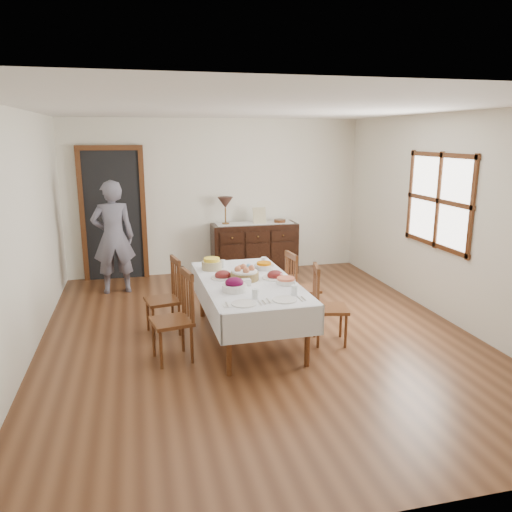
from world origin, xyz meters
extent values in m
plane|color=brown|center=(0.00, 0.00, 0.00)|extent=(6.00, 6.00, 0.00)
cube|color=white|center=(0.00, 0.00, 2.60)|extent=(5.00, 6.00, 0.02)
cube|color=white|center=(0.00, 3.00, 1.30)|extent=(5.00, 0.02, 2.60)
cube|color=white|center=(0.00, -3.00, 1.30)|extent=(5.00, 0.02, 2.60)
cube|color=white|center=(-2.50, 0.00, 1.30)|extent=(0.02, 6.00, 2.60)
cube|color=white|center=(2.50, 0.00, 1.30)|extent=(0.02, 6.00, 2.60)
cube|color=white|center=(2.49, 0.30, 1.50)|extent=(0.02, 1.30, 1.10)
cube|color=#542C15|center=(2.48, 0.30, 1.50)|extent=(0.03, 1.46, 1.26)
cube|color=black|center=(-1.70, 2.96, 1.05)|extent=(0.90, 0.06, 2.10)
cube|color=#542C15|center=(-1.70, 2.94, 1.05)|extent=(1.04, 0.08, 2.18)
cube|color=white|center=(-0.13, -0.05, 0.68)|extent=(1.04, 2.02, 0.04)
cylinder|color=#542C15|center=(-0.52, -0.92, 0.32)|extent=(0.06, 0.06, 0.64)
cylinder|color=#542C15|center=(0.30, -0.91, 0.32)|extent=(0.06, 0.06, 0.64)
cylinder|color=#542C15|center=(-0.56, 0.80, 0.32)|extent=(0.06, 0.06, 0.64)
cylinder|color=#542C15|center=(0.26, 0.82, 0.32)|extent=(0.06, 0.06, 0.64)
cube|color=white|center=(-0.64, -0.06, 0.55)|extent=(0.06, 2.04, 0.31)
cube|color=white|center=(0.38, -0.04, 0.55)|extent=(0.06, 2.04, 0.31)
cube|color=white|center=(-0.11, -1.06, 0.55)|extent=(1.04, 0.04, 0.31)
cube|color=white|center=(-0.15, 0.96, 0.55)|extent=(1.04, 0.04, 0.31)
cube|color=#542C15|center=(-1.04, -0.43, 0.43)|extent=(0.47, 0.47, 0.04)
cylinder|color=#542C15|center=(-1.23, -0.31, 0.20)|extent=(0.03, 0.03, 0.41)
cylinder|color=#542C15|center=(-1.16, -0.62, 0.20)|extent=(0.03, 0.03, 0.41)
cylinder|color=#542C15|center=(-0.91, -0.24, 0.20)|extent=(0.03, 0.03, 0.41)
cylinder|color=#542C15|center=(-0.85, -0.56, 0.20)|extent=(0.03, 0.03, 0.41)
cylinder|color=#542C15|center=(-0.89, -0.23, 0.70)|extent=(0.04, 0.04, 0.53)
cylinder|color=#542C15|center=(-0.83, -0.57, 0.70)|extent=(0.04, 0.04, 0.53)
cube|color=#542C15|center=(-0.86, -0.40, 0.92)|extent=(0.11, 0.38, 0.08)
cylinder|color=#542C15|center=(-0.87, -0.32, 0.68)|extent=(0.02, 0.02, 0.44)
cylinder|color=#542C15|center=(-0.86, -0.40, 0.68)|extent=(0.02, 0.02, 0.44)
cylinder|color=#542C15|center=(-0.84, -0.48, 0.68)|extent=(0.02, 0.02, 0.44)
cube|color=#542C15|center=(-1.09, 0.34, 0.41)|extent=(0.45, 0.45, 0.04)
cylinder|color=#542C15|center=(-1.27, 0.46, 0.19)|extent=(0.03, 0.03, 0.39)
cylinder|color=#542C15|center=(-1.21, 0.16, 0.19)|extent=(0.03, 0.03, 0.39)
cylinder|color=#542C15|center=(-0.96, 0.52, 0.19)|extent=(0.03, 0.03, 0.39)
cylinder|color=#542C15|center=(-0.91, 0.22, 0.19)|extent=(0.03, 0.03, 0.39)
cylinder|color=#542C15|center=(-0.95, 0.53, 0.66)|extent=(0.04, 0.04, 0.51)
cylinder|color=#542C15|center=(-0.89, 0.21, 0.66)|extent=(0.04, 0.04, 0.51)
cube|color=#542C15|center=(-0.92, 0.37, 0.88)|extent=(0.10, 0.36, 0.07)
cylinder|color=#542C15|center=(-0.93, 0.45, 0.64)|extent=(0.02, 0.02, 0.42)
cylinder|color=#542C15|center=(-0.92, 0.37, 0.64)|extent=(0.02, 0.02, 0.42)
cylinder|color=#542C15|center=(-0.90, 0.29, 0.64)|extent=(0.02, 0.02, 0.42)
cube|color=#542C15|center=(0.75, -0.39, 0.41)|extent=(0.45, 0.45, 0.04)
cylinder|color=#542C15|center=(0.87, -0.57, 0.19)|extent=(0.03, 0.03, 0.39)
cylinder|color=#542C15|center=(0.94, -0.28, 0.19)|extent=(0.03, 0.03, 0.39)
cylinder|color=#542C15|center=(0.57, -0.51, 0.19)|extent=(0.03, 0.03, 0.39)
cylinder|color=#542C15|center=(0.64, -0.21, 0.19)|extent=(0.03, 0.03, 0.39)
cylinder|color=#542C15|center=(0.55, -0.51, 0.66)|extent=(0.04, 0.04, 0.51)
cylinder|color=#542C15|center=(0.62, -0.19, 0.66)|extent=(0.04, 0.04, 0.51)
cube|color=#542C15|center=(0.59, -0.35, 0.88)|extent=(0.12, 0.36, 0.07)
cylinder|color=#542C15|center=(0.57, -0.43, 0.64)|extent=(0.02, 0.02, 0.42)
cylinder|color=#542C15|center=(0.59, -0.35, 0.64)|extent=(0.02, 0.02, 0.42)
cylinder|color=#542C15|center=(0.60, -0.27, 0.64)|extent=(0.02, 0.02, 0.42)
cube|color=#542C15|center=(0.69, 0.40, 0.40)|extent=(0.41, 0.41, 0.04)
cylinder|color=#542C15|center=(0.85, 0.26, 0.19)|extent=(0.03, 0.03, 0.38)
cylinder|color=#542C15|center=(0.82, 0.56, 0.19)|extent=(0.03, 0.03, 0.38)
cylinder|color=#542C15|center=(0.55, 0.23, 0.19)|extent=(0.03, 0.03, 0.38)
cylinder|color=#542C15|center=(0.52, 0.53, 0.19)|extent=(0.03, 0.03, 0.38)
cylinder|color=#542C15|center=(0.54, 0.22, 0.65)|extent=(0.04, 0.04, 0.50)
cylinder|color=#542C15|center=(0.51, 0.54, 0.65)|extent=(0.04, 0.04, 0.50)
cube|color=#542C15|center=(0.52, 0.38, 0.86)|extent=(0.07, 0.36, 0.07)
cylinder|color=#542C15|center=(0.53, 0.30, 0.63)|extent=(0.02, 0.02, 0.41)
cylinder|color=#542C15|center=(0.52, 0.38, 0.63)|extent=(0.02, 0.02, 0.41)
cylinder|color=#542C15|center=(0.51, 0.46, 0.63)|extent=(0.02, 0.02, 0.41)
cube|color=black|center=(0.60, 2.72, 0.43)|extent=(1.45, 0.48, 0.87)
cube|color=black|center=(0.17, 2.47, 0.69)|extent=(0.41, 0.02, 0.17)
sphere|color=brown|center=(0.17, 2.45, 0.69)|extent=(0.03, 0.03, 0.03)
cube|color=black|center=(0.60, 2.47, 0.69)|extent=(0.41, 0.02, 0.17)
sphere|color=brown|center=(0.60, 2.45, 0.69)|extent=(0.03, 0.03, 0.03)
cube|color=black|center=(1.04, 2.47, 0.69)|extent=(0.41, 0.02, 0.17)
sphere|color=brown|center=(1.04, 2.45, 0.69)|extent=(0.03, 0.03, 0.03)
imported|color=slate|center=(-1.69, 2.16, 0.91)|extent=(0.60, 0.41, 1.81)
cylinder|color=brown|center=(-0.16, -0.01, 0.75)|extent=(0.33, 0.33, 0.09)
cylinder|color=white|center=(-0.16, -0.01, 0.80)|extent=(0.29, 0.29, 0.02)
sphere|color=#B46441|center=(-0.08, -0.01, 0.83)|extent=(0.08, 0.08, 0.08)
sphere|color=#B46441|center=(-0.16, 0.07, 0.83)|extent=(0.08, 0.08, 0.08)
sphere|color=#B46441|center=(-0.24, -0.01, 0.83)|extent=(0.08, 0.08, 0.08)
sphere|color=#B46441|center=(-0.16, -0.09, 0.83)|extent=(0.08, 0.08, 0.08)
cylinder|color=black|center=(-0.09, 0.26, 0.73)|extent=(0.27, 0.27, 0.05)
ellipsoid|color=pink|center=(-0.01, 0.26, 0.77)|extent=(0.05, 0.05, 0.06)
ellipsoid|color=#88D5FF|center=(-0.04, 0.32, 0.77)|extent=(0.05, 0.05, 0.06)
ellipsoid|color=#7DCB74|center=(-0.10, 0.33, 0.77)|extent=(0.05, 0.05, 0.06)
ellipsoid|color=#FC9D59|center=(-0.15, 0.29, 0.77)|extent=(0.05, 0.05, 0.06)
ellipsoid|color=#B994E5|center=(-0.15, 0.23, 0.77)|extent=(0.05, 0.05, 0.06)
ellipsoid|color=#FEE072|center=(-0.10, 0.19, 0.77)|extent=(0.05, 0.05, 0.06)
ellipsoid|color=pink|center=(-0.04, 0.20, 0.77)|extent=(0.05, 0.05, 0.06)
cylinder|color=white|center=(-0.39, 0.12, 0.71)|extent=(0.28, 0.28, 0.02)
ellipsoid|color=maroon|center=(-0.39, 0.12, 0.74)|extent=(0.19, 0.16, 0.11)
cylinder|color=white|center=(0.20, -0.03, 0.71)|extent=(0.30, 0.30, 0.02)
ellipsoid|color=maroon|center=(0.20, -0.03, 0.74)|extent=(0.19, 0.16, 0.11)
cylinder|color=white|center=(-0.36, -0.39, 0.74)|extent=(0.27, 0.27, 0.07)
ellipsoid|color=#55062F|center=(-0.36, -0.39, 0.80)|extent=(0.20, 0.17, 0.11)
cylinder|color=white|center=(0.17, 0.40, 0.73)|extent=(0.24, 0.24, 0.06)
cylinder|color=orange|center=(0.17, 0.40, 0.78)|extent=(0.18, 0.18, 0.03)
cylinder|color=tan|center=(-0.46, 0.54, 0.75)|extent=(0.25, 0.25, 0.10)
cylinder|color=yellow|center=(-0.46, 0.54, 0.83)|extent=(0.20, 0.20, 0.04)
cylinder|color=white|center=(0.26, -0.27, 0.73)|extent=(0.22, 0.22, 0.05)
cylinder|color=#D46646|center=(0.26, -0.27, 0.76)|extent=(0.20, 0.20, 0.02)
cube|color=white|center=(-0.21, -0.22, 0.74)|extent=(0.14, 0.09, 0.07)
cylinder|color=white|center=(-0.35, -0.84, 0.71)|extent=(0.25, 0.25, 0.01)
cube|color=white|center=(-0.52, -0.84, 0.70)|extent=(0.08, 0.12, 0.01)
cube|color=silver|center=(-0.52, -0.84, 0.71)|extent=(0.02, 0.16, 0.01)
cube|color=silver|center=(-0.19, -0.84, 0.70)|extent=(0.02, 0.18, 0.01)
cube|color=silver|center=(-0.15, -0.84, 0.70)|extent=(0.02, 0.14, 0.01)
cylinder|color=white|center=(-0.20, -0.69, 0.75)|extent=(0.07, 0.07, 0.10)
cylinder|color=white|center=(0.08, -0.82, 0.71)|extent=(0.25, 0.25, 0.01)
cube|color=white|center=(-0.09, -0.82, 0.70)|extent=(0.08, 0.12, 0.01)
cube|color=silver|center=(-0.09, -0.82, 0.71)|extent=(0.02, 0.16, 0.01)
cube|color=silver|center=(0.24, -0.82, 0.70)|extent=(0.02, 0.18, 0.01)
cube|color=silver|center=(0.28, -0.82, 0.70)|extent=(0.02, 0.14, 0.01)
cylinder|color=white|center=(0.23, -0.67, 0.75)|extent=(0.07, 0.07, 0.10)
cylinder|color=white|center=(-0.31, 0.61, 0.75)|extent=(0.06, 0.06, 0.09)
cylinder|color=white|center=(0.23, 0.62, 0.75)|extent=(0.07, 0.07, 0.10)
cube|color=white|center=(0.60, 2.74, 0.87)|extent=(1.30, 0.35, 0.01)
cylinder|color=brown|center=(0.11, 2.74, 0.88)|extent=(0.12, 0.12, 0.03)
cylinder|color=brown|center=(0.11, 2.74, 1.02)|extent=(0.02, 0.02, 0.25)
cone|color=#422820|center=(0.11, 2.74, 1.24)|extent=(0.26, 0.26, 0.18)
cube|color=#BAB087|center=(0.67, 2.66, 1.01)|extent=(0.22, 0.08, 0.28)
cylinder|color=#542C15|center=(1.04, 2.68, 0.90)|extent=(0.20, 0.20, 0.06)
camera|label=1|loc=(-1.32, -5.40, 2.31)|focal=35.00mm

